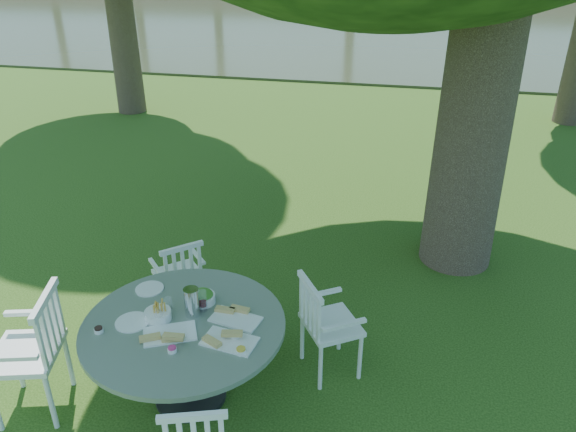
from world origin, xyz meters
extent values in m
plane|color=#1A390C|center=(0.00, 0.00, 0.00)|extent=(140.00, 140.00, 0.00)
cylinder|color=black|center=(-0.44, -1.43, 0.02)|extent=(0.56, 0.56, 0.04)
cylinder|color=black|center=(-0.44, -1.43, 0.36)|extent=(0.12, 0.12, 0.64)
cylinder|color=slate|center=(-0.44, -1.43, 0.70)|extent=(1.51, 1.51, 0.04)
cylinder|color=white|center=(0.85, -0.94, 0.22)|extent=(0.04, 0.04, 0.44)
cylinder|color=white|center=(0.64, -0.61, 0.22)|extent=(0.04, 0.04, 0.44)
cylinder|color=white|center=(0.55, -1.13, 0.22)|extent=(0.04, 0.04, 0.44)
cylinder|color=white|center=(0.34, -0.80, 0.22)|extent=(0.04, 0.04, 0.44)
cube|color=white|center=(0.59, -0.87, 0.46)|extent=(0.59, 0.60, 0.04)
cube|color=white|center=(0.43, -0.97, 0.66)|extent=(0.27, 0.40, 0.45)
cylinder|color=white|center=(-0.92, -0.13, 0.20)|extent=(0.03, 0.03, 0.40)
cylinder|color=white|center=(-1.18, -0.37, 0.20)|extent=(0.03, 0.03, 0.40)
cylinder|color=white|center=(-0.70, -0.37, 0.20)|extent=(0.03, 0.03, 0.40)
cylinder|color=white|center=(-0.96, -0.61, 0.20)|extent=(0.03, 0.03, 0.40)
cube|color=white|center=(-0.94, -0.37, 0.42)|extent=(0.55, 0.55, 0.04)
cube|color=white|center=(-0.82, -0.50, 0.60)|extent=(0.32, 0.30, 0.41)
cylinder|color=white|center=(-1.81, -1.61, 0.25)|extent=(0.04, 0.04, 0.50)
cylinder|color=white|center=(-1.42, -1.50, 0.25)|extent=(0.04, 0.04, 0.50)
cylinder|color=white|center=(-1.30, -1.93, 0.25)|extent=(0.04, 0.04, 0.50)
cube|color=white|center=(-1.56, -1.77, 0.52)|extent=(0.59, 0.62, 0.04)
cube|color=white|center=(-1.34, -1.71, 0.76)|extent=(0.18, 0.51, 0.51)
cube|color=white|center=(-0.48, -1.57, 0.73)|extent=(0.43, 0.36, 0.01)
cube|color=white|center=(-0.04, -1.56, 0.73)|extent=(0.41, 0.27, 0.01)
cube|color=white|center=(-0.07, -1.31, 0.73)|extent=(0.40, 0.28, 0.02)
cylinder|color=white|center=(-0.81, -1.50, 0.73)|extent=(0.25, 0.25, 0.01)
cylinder|color=white|center=(-0.87, -1.07, 0.73)|extent=(0.23, 0.23, 0.01)
cylinder|color=white|center=(-0.64, -1.42, 0.76)|extent=(0.20, 0.20, 0.08)
cylinder|color=white|center=(-0.39, -1.15, 0.75)|extent=(0.20, 0.20, 0.07)
cylinder|color=silver|center=(-0.41, -1.31, 0.84)|extent=(0.11, 0.11, 0.23)
cylinder|color=white|center=(-0.35, -1.24, 0.81)|extent=(0.06, 0.06, 0.17)
cylinder|color=white|center=(-0.61, -1.29, 0.77)|extent=(0.06, 0.06, 0.10)
cylinder|color=white|center=(-0.61, -1.47, 0.78)|extent=(0.06, 0.06, 0.11)
cylinder|color=white|center=(-0.39, -1.74, 0.74)|extent=(0.06, 0.06, 0.03)
cylinder|color=white|center=(0.07, -1.66, 0.74)|extent=(0.07, 0.07, 0.03)
cylinder|color=white|center=(-0.02, -1.50, 0.74)|extent=(0.08, 0.08, 0.03)
cylinder|color=white|center=(-0.99, -1.65, 0.74)|extent=(0.07, 0.07, 0.03)
cube|color=#2D341F|center=(0.00, 23.00, 0.00)|extent=(100.00, 28.00, 0.12)
camera|label=1|loc=(1.03, -4.52, 3.30)|focal=35.00mm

